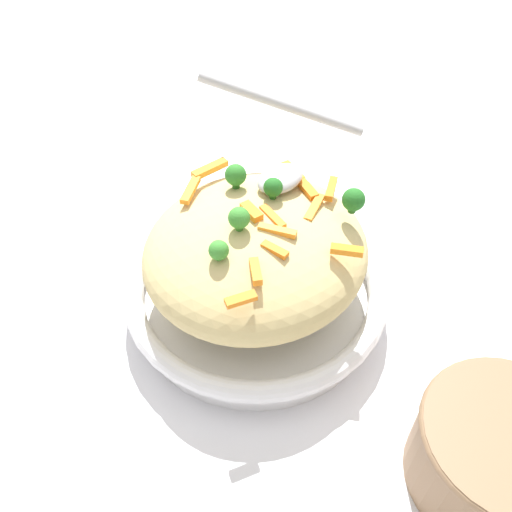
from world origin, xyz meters
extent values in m
plane|color=silver|center=(0.00, 0.00, 0.00)|extent=(2.40, 2.40, 0.00)
cylinder|color=silver|center=(0.00, 0.00, 0.01)|extent=(0.27, 0.27, 0.03)
torus|color=silver|center=(0.00, 0.00, 0.04)|extent=(0.30, 0.30, 0.02)
torus|color=black|center=(0.00, 0.00, 0.04)|extent=(0.29, 0.29, 0.00)
ellipsoid|color=#D1BA7A|center=(0.00, 0.00, 0.09)|extent=(0.24, 0.23, 0.10)
cube|color=orange|center=(0.00, 0.01, 0.14)|extent=(0.02, 0.03, 0.01)
cube|color=orange|center=(-0.08, -0.06, 0.13)|extent=(0.03, 0.02, 0.01)
cube|color=orange|center=(0.00, -0.03, 0.14)|extent=(0.02, 0.04, 0.01)
cube|color=orange|center=(0.09, -0.02, 0.14)|extent=(0.03, 0.02, 0.01)
cube|color=orange|center=(0.03, 0.10, 0.14)|extent=(0.04, 0.02, 0.01)
cube|color=orange|center=(0.08, 0.00, 0.13)|extent=(0.02, 0.04, 0.01)
cube|color=orange|center=(0.01, -0.01, 0.14)|extent=(0.02, 0.04, 0.01)
cube|color=orange|center=(-0.05, -0.05, 0.14)|extent=(0.02, 0.03, 0.01)
cube|color=orange|center=(-0.02, -0.04, 0.14)|extent=(0.01, 0.03, 0.01)
cube|color=orange|center=(0.06, -0.03, 0.13)|extent=(0.04, 0.02, 0.01)
cube|color=orange|center=(0.09, 0.03, 0.14)|extent=(0.02, 0.04, 0.01)
cube|color=orange|center=(0.03, -0.09, 0.14)|extent=(0.02, 0.03, 0.01)
cube|color=orange|center=(-0.01, 0.08, 0.13)|extent=(0.04, 0.03, 0.01)
cylinder|color=#205B1C|center=(0.04, 0.01, 0.14)|extent=(0.01, 0.01, 0.01)
sphere|color=#236B23|center=(0.04, 0.01, 0.15)|extent=(0.02, 0.02, 0.02)
cylinder|color=#377928|center=(-0.02, 0.00, 0.14)|extent=(0.01, 0.01, 0.01)
sphere|color=#3D8E33|center=(-0.02, 0.00, 0.15)|extent=(0.02, 0.02, 0.02)
cylinder|color=#205B1C|center=(0.08, -0.06, 0.14)|extent=(0.01, 0.01, 0.01)
sphere|color=#236B23|center=(0.08, -0.06, 0.15)|extent=(0.02, 0.02, 0.02)
cylinder|color=#377928|center=(-0.06, -0.01, 0.13)|extent=(0.01, 0.01, 0.01)
sphere|color=#3D8E33|center=(-0.06, -0.01, 0.14)|extent=(0.02, 0.02, 0.02)
cylinder|color=#296820|center=(0.02, 0.05, 0.14)|extent=(0.01, 0.01, 0.01)
sphere|color=#2D7A28|center=(0.02, 0.05, 0.15)|extent=(0.02, 0.02, 0.02)
ellipsoid|color=#B7B7BC|center=(0.06, 0.02, 0.14)|extent=(0.06, 0.04, 0.02)
cylinder|color=#B7B7BC|center=(0.13, 0.08, 0.18)|extent=(0.13, 0.15, 0.08)
cylinder|color=#8C6B4C|center=(0.00, -0.29, 0.04)|extent=(0.14, 0.14, 0.09)
camera|label=1|loc=(-0.29, -0.28, 0.50)|focal=37.77mm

